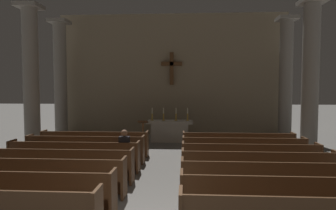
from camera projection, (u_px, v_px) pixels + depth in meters
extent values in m
cube|color=brown|center=(18.00, 193.00, 6.10)|extent=(3.94, 0.40, 0.05)
cube|color=brown|center=(11.00, 184.00, 5.86)|extent=(3.94, 0.05, 0.50)
cube|color=brown|center=(23.00, 201.00, 6.29)|extent=(3.94, 0.04, 0.40)
cube|color=brown|center=(113.00, 193.00, 5.96)|extent=(0.06, 0.50, 0.95)
cube|color=brown|center=(42.00, 178.00, 7.14)|extent=(3.94, 0.40, 0.05)
cube|color=brown|center=(37.00, 169.00, 6.90)|extent=(3.94, 0.05, 0.50)
cube|color=brown|center=(46.00, 185.00, 7.34)|extent=(3.94, 0.04, 0.40)
cube|color=brown|center=(124.00, 178.00, 7.00)|extent=(0.06, 0.50, 0.95)
cube|color=brown|center=(60.00, 166.00, 8.18)|extent=(3.94, 0.40, 0.05)
cube|color=brown|center=(57.00, 158.00, 7.94)|extent=(3.94, 0.05, 0.50)
cube|color=brown|center=(63.00, 172.00, 8.38)|extent=(3.94, 0.04, 0.40)
cube|color=brown|center=(132.00, 166.00, 8.04)|extent=(0.06, 0.50, 0.95)
cube|color=brown|center=(75.00, 157.00, 9.23)|extent=(3.94, 0.40, 0.05)
cube|color=brown|center=(72.00, 150.00, 8.99)|extent=(3.94, 0.05, 0.50)
cube|color=brown|center=(77.00, 163.00, 9.42)|extent=(3.94, 0.04, 0.40)
cube|color=brown|center=(138.00, 157.00, 9.08)|extent=(0.06, 0.50, 0.95)
cube|color=brown|center=(12.00, 155.00, 9.32)|extent=(0.06, 0.50, 0.95)
cube|color=brown|center=(86.00, 150.00, 10.27)|extent=(3.94, 0.40, 0.05)
cube|color=brown|center=(84.00, 144.00, 10.03)|extent=(3.94, 0.05, 0.50)
cube|color=brown|center=(88.00, 155.00, 10.46)|extent=(3.94, 0.04, 0.40)
cube|color=brown|center=(143.00, 150.00, 10.12)|extent=(0.06, 0.50, 0.95)
cube|color=brown|center=(30.00, 148.00, 10.37)|extent=(0.06, 0.50, 0.95)
cube|color=brown|center=(95.00, 144.00, 11.31)|extent=(3.94, 0.40, 0.05)
cube|color=brown|center=(93.00, 138.00, 11.07)|extent=(3.94, 0.05, 0.50)
cube|color=brown|center=(97.00, 149.00, 11.50)|extent=(3.94, 0.04, 0.40)
cube|color=brown|center=(147.00, 144.00, 11.17)|extent=(0.06, 0.50, 0.95)
cube|color=brown|center=(44.00, 143.00, 11.41)|extent=(0.06, 0.50, 0.95)
cube|color=brown|center=(284.00, 199.00, 5.78)|extent=(3.94, 0.40, 0.05)
cube|color=brown|center=(288.00, 190.00, 5.54)|extent=(3.94, 0.05, 0.50)
cube|color=brown|center=(281.00, 207.00, 5.97)|extent=(3.94, 0.04, 0.40)
cube|color=brown|center=(182.00, 195.00, 5.87)|extent=(0.06, 0.50, 0.95)
cube|color=brown|center=(269.00, 182.00, 6.82)|extent=(3.94, 0.40, 0.05)
cube|color=brown|center=(272.00, 173.00, 6.58)|extent=(3.94, 0.05, 0.50)
cube|color=brown|center=(267.00, 189.00, 7.01)|extent=(3.94, 0.04, 0.40)
cube|color=brown|center=(182.00, 179.00, 6.92)|extent=(0.06, 0.50, 0.95)
cube|color=brown|center=(258.00, 170.00, 7.86)|extent=(3.94, 0.40, 0.05)
cube|color=brown|center=(260.00, 162.00, 7.62)|extent=(3.94, 0.05, 0.50)
cube|color=brown|center=(256.00, 176.00, 8.05)|extent=(3.94, 0.04, 0.40)
cube|color=brown|center=(183.00, 167.00, 7.96)|extent=(0.06, 0.50, 0.95)
cube|color=brown|center=(336.00, 169.00, 7.72)|extent=(0.06, 0.50, 0.95)
cube|color=brown|center=(250.00, 160.00, 8.90)|extent=(3.94, 0.40, 0.05)
cube|color=brown|center=(251.00, 153.00, 8.66)|extent=(3.94, 0.05, 0.50)
cube|color=brown|center=(248.00, 166.00, 9.10)|extent=(3.94, 0.04, 0.40)
cube|color=brown|center=(183.00, 157.00, 9.00)|extent=(0.06, 0.50, 0.95)
cube|color=brown|center=(318.00, 159.00, 8.76)|extent=(0.06, 0.50, 0.95)
cube|color=brown|center=(243.00, 152.00, 9.94)|extent=(3.94, 0.40, 0.05)
cube|color=brown|center=(244.00, 145.00, 9.70)|extent=(3.94, 0.05, 0.50)
cube|color=brown|center=(242.00, 158.00, 10.14)|extent=(3.94, 0.04, 0.40)
cube|color=brown|center=(183.00, 150.00, 10.04)|extent=(0.06, 0.50, 0.95)
cube|color=brown|center=(304.00, 152.00, 9.80)|extent=(0.06, 0.50, 0.95)
cube|color=brown|center=(238.00, 146.00, 10.99)|extent=(3.94, 0.40, 0.05)
cube|color=brown|center=(239.00, 140.00, 10.74)|extent=(3.94, 0.05, 0.50)
cube|color=brown|center=(237.00, 151.00, 11.18)|extent=(3.94, 0.04, 0.40)
cube|color=brown|center=(184.00, 144.00, 11.08)|extent=(0.06, 0.50, 0.95)
cube|color=brown|center=(293.00, 145.00, 10.84)|extent=(0.06, 0.50, 0.95)
cube|color=gray|center=(33.00, 147.00, 12.39)|extent=(0.88, 0.88, 0.20)
cylinder|color=gray|center=(31.00, 80.00, 12.22)|extent=(0.63, 0.63, 5.82)
cube|color=gray|center=(29.00, 6.00, 12.04)|extent=(0.95, 0.95, 0.16)
cube|color=gray|center=(308.00, 151.00, 11.71)|extent=(0.88, 0.88, 0.20)
cylinder|color=gray|center=(310.00, 79.00, 11.54)|extent=(0.63, 0.63, 5.82)
cube|color=gray|center=(313.00, 1.00, 11.36)|extent=(0.95, 0.95, 0.16)
cube|color=gray|center=(62.00, 136.00, 15.24)|extent=(0.88, 0.88, 0.20)
cylinder|color=gray|center=(60.00, 81.00, 15.07)|extent=(0.63, 0.63, 5.82)
cube|color=gray|center=(59.00, 22.00, 14.89)|extent=(0.95, 0.95, 0.16)
cube|color=gray|center=(284.00, 138.00, 14.57)|extent=(0.88, 0.88, 0.20)
cylinder|color=gray|center=(286.00, 81.00, 14.39)|extent=(0.63, 0.63, 5.82)
cube|color=gray|center=(287.00, 18.00, 14.21)|extent=(0.95, 0.95, 0.16)
cube|color=#A8A399|center=(170.00, 132.00, 14.22)|extent=(1.76, 0.72, 0.88)
cube|color=#A8A399|center=(170.00, 122.00, 14.18)|extent=(2.20, 0.90, 0.12)
cube|color=silver|center=(170.00, 121.00, 14.18)|extent=(2.09, 0.86, 0.01)
cylinder|color=#B79338|center=(152.00, 120.00, 14.23)|extent=(0.16, 0.16, 0.02)
cylinder|color=#B79338|center=(152.00, 117.00, 14.22)|extent=(0.07, 0.07, 0.33)
cylinder|color=silver|center=(152.00, 111.00, 14.20)|extent=(0.04, 0.04, 0.27)
cylinder|color=#B79338|center=(164.00, 120.00, 14.20)|extent=(0.16, 0.16, 0.02)
cylinder|color=#B79338|center=(164.00, 117.00, 14.19)|extent=(0.07, 0.07, 0.33)
cylinder|color=silver|center=(163.00, 111.00, 14.17)|extent=(0.04, 0.04, 0.27)
cylinder|color=#B79338|center=(176.00, 120.00, 14.16)|extent=(0.16, 0.16, 0.02)
cylinder|color=#B79338|center=(176.00, 117.00, 14.15)|extent=(0.07, 0.07, 0.33)
cylinder|color=silver|center=(176.00, 111.00, 14.13)|extent=(0.04, 0.04, 0.27)
cylinder|color=#B79338|center=(188.00, 120.00, 14.13)|extent=(0.16, 0.16, 0.02)
cylinder|color=#B79338|center=(188.00, 117.00, 14.12)|extent=(0.07, 0.07, 0.33)
cylinder|color=silver|center=(188.00, 111.00, 14.10)|extent=(0.04, 0.04, 0.27)
cube|color=gray|center=(172.00, 75.00, 16.14)|extent=(12.24, 0.25, 6.54)
cube|color=brown|center=(172.00, 69.00, 15.89)|extent=(0.21, 0.21, 1.73)
cube|color=brown|center=(172.00, 64.00, 15.87)|extent=(1.11, 0.21, 0.21)
cylinder|color=brown|center=(143.00, 146.00, 13.11)|extent=(0.36, 0.36, 0.04)
cylinder|color=brown|center=(143.00, 134.00, 13.08)|extent=(0.10, 0.10, 1.05)
cube|color=brown|center=(143.00, 122.00, 13.05)|extent=(0.44, 0.31, 0.15)
cube|color=#26262B|center=(126.00, 163.00, 9.32)|extent=(0.24, 0.14, 0.45)
cube|color=#26262B|center=(125.00, 155.00, 9.17)|extent=(0.28, 0.36, 0.12)
cube|color=black|center=(124.00, 145.00, 9.03)|extent=(0.32, 0.20, 0.54)
sphere|color=#9E7051|center=(124.00, 133.00, 9.00)|extent=(0.20, 0.20, 0.20)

